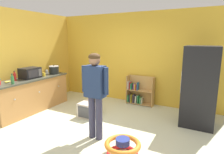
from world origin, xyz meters
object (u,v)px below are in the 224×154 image
(microwave, at_px, (30,73))
(kitchen_counter, at_px, (31,94))
(banana_bunch, at_px, (8,82))
(yellow_cup, at_px, (44,75))
(crock_pot, at_px, (54,70))
(white_cup, at_px, (47,72))
(bookshelf, at_px, (139,92))
(green_glass_bottle, at_px, (12,80))
(baby_walker, at_px, (123,148))
(ketchup_bottle, at_px, (15,77))
(standing_person, at_px, (95,88))
(pet_carrier, at_px, (90,109))
(refrigerator, at_px, (200,87))

(microwave, bearing_deg, kitchen_counter, -86.56)
(banana_bunch, distance_m, yellow_cup, 1.00)
(crock_pot, relative_size, yellow_cup, 3.00)
(banana_bunch, distance_m, white_cup, 1.41)
(white_cup, bearing_deg, bookshelf, 22.68)
(green_glass_bottle, xyz_separation_m, white_cup, (-0.42, 1.43, -0.05))
(banana_bunch, bearing_deg, crock_pot, 86.01)
(baby_walker, height_order, white_cup, white_cup)
(banana_bunch, bearing_deg, microwave, 89.52)
(yellow_cup, bearing_deg, ketchup_bottle, -103.94)
(standing_person, relative_size, pet_carrier, 3.03)
(standing_person, bearing_deg, green_glass_bottle, -174.49)
(bookshelf, relative_size, yellow_cup, 8.95)
(baby_walker, bearing_deg, bookshelf, 104.34)
(ketchup_bottle, xyz_separation_m, white_cup, (-0.13, 1.16, -0.05))
(banana_bunch, height_order, white_cup, white_cup)
(refrigerator, distance_m, microwave, 4.21)
(green_glass_bottle, relative_size, white_cup, 2.59)
(standing_person, distance_m, yellow_cup, 2.37)
(banana_bunch, xyz_separation_m, yellow_cup, (0.12, 0.99, 0.02))
(ketchup_bottle, relative_size, white_cup, 2.59)
(refrigerator, height_order, baby_walker, refrigerator)
(standing_person, xyz_separation_m, white_cup, (-2.54, 1.23, -0.06))
(bookshelf, xyz_separation_m, baby_walker, (0.67, -2.62, -0.20))
(crock_pot, xyz_separation_m, green_glass_bottle, (0.13, -1.44, -0.02))
(kitchen_counter, bearing_deg, baby_walker, -13.90)
(kitchen_counter, bearing_deg, white_cup, 104.40)
(kitchen_counter, height_order, pet_carrier, kitchen_counter)
(pet_carrier, relative_size, ketchup_bottle, 2.24)
(pet_carrier, distance_m, green_glass_bottle, 1.94)
(green_glass_bottle, distance_m, yellow_cup, 1.03)
(pet_carrier, distance_m, banana_bunch, 2.06)
(ketchup_bottle, xyz_separation_m, yellow_cup, (0.19, 0.75, -0.05))
(yellow_cup, bearing_deg, pet_carrier, 2.24)
(ketchup_bottle, distance_m, white_cup, 1.17)
(banana_bunch, distance_m, ketchup_bottle, 0.26)
(baby_walker, bearing_deg, crock_pot, 152.55)
(pet_carrier, bearing_deg, kitchen_counter, -165.06)
(kitchen_counter, height_order, standing_person, standing_person)
(baby_walker, bearing_deg, pet_carrier, 140.90)
(refrigerator, relative_size, baby_walker, 2.95)
(ketchup_bottle, bearing_deg, microwave, 79.96)
(standing_person, relative_size, ketchup_bottle, 6.79)
(bookshelf, distance_m, white_cup, 2.87)
(baby_walker, bearing_deg, standing_person, 156.87)
(refrigerator, distance_m, pet_carrier, 2.65)
(kitchen_counter, height_order, baby_walker, kitchen_counter)
(baby_walker, bearing_deg, green_glass_bottle, 177.91)
(banana_bunch, bearing_deg, green_glass_bottle, -8.08)
(refrigerator, xyz_separation_m, yellow_cup, (-3.94, -0.77, 0.06))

